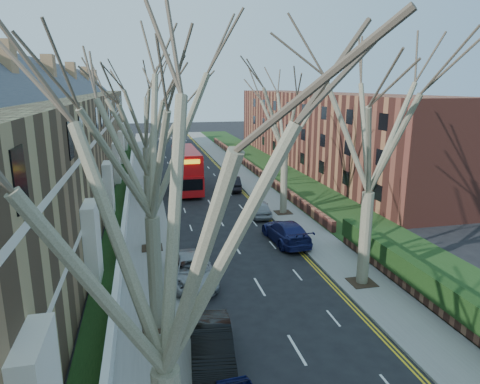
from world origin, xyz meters
TOP-DOWN VIEW (x-y plane):
  - pavement_left at (-6.00, 39.00)m, footprint 3.00×102.00m
  - pavement_right at (6.00, 39.00)m, footprint 3.00×102.00m
  - terrace_left at (-13.65, 31.00)m, footprint 9.70×78.00m
  - flats_right at (17.46, 43.00)m, footprint 13.97×54.00m
  - wall_hedge_right at (7.70, 2.00)m, footprint 0.70×24.00m
  - front_wall_left at (-7.65, 31.00)m, footprint 0.30×78.00m
  - grass_verge_right at (10.50, 39.00)m, footprint 6.00×102.00m
  - tree_left_near at (-5.70, -4.00)m, footprint 9.80×9.80m
  - tree_left_mid at (-5.70, 6.00)m, footprint 10.50×10.50m
  - tree_left_far at (-5.70, 16.00)m, footprint 10.15×10.15m
  - tree_left_dist at (-5.70, 28.00)m, footprint 10.50×10.50m
  - tree_right_mid at (5.70, 8.00)m, footprint 10.50×10.50m
  - tree_right_far at (5.70, 22.00)m, footprint 10.15×10.15m
  - double_decker_bus at (-1.54, 32.97)m, footprint 2.67×10.14m
  - car_left_mid at (-3.67, 2.86)m, footprint 2.07×4.87m
  - car_left_far at (-3.58, 10.49)m, footprint 2.60×5.40m
  - car_right_near at (3.69, 15.34)m, footprint 2.52×5.56m
  - car_right_mid at (3.53, 21.88)m, footprint 2.01×4.22m
  - car_right_far at (3.14, 31.73)m, footprint 1.99×4.68m

SIDE VIEW (x-z plane):
  - pavement_left at x=-6.00m, z-range 0.00..0.12m
  - pavement_right at x=6.00m, z-range 0.00..0.12m
  - grass_verge_right at x=10.50m, z-range 0.12..0.18m
  - front_wall_left at x=-7.65m, z-range 0.12..1.12m
  - car_right_mid at x=3.53m, z-range 0.00..1.39m
  - car_left_far at x=-3.58m, z-range 0.00..1.48m
  - car_right_far at x=3.14m, z-range 0.00..1.50m
  - car_left_mid at x=-3.67m, z-range 0.00..1.56m
  - car_right_near at x=3.69m, z-range 0.00..1.58m
  - wall_hedge_right at x=7.70m, z-range 0.22..2.02m
  - double_decker_bus at x=-1.54m, z-range -0.04..4.22m
  - flats_right at x=17.46m, z-range -0.02..9.98m
  - terrace_left at x=-13.65m, z-range -1.27..12.33m
  - tree_left_near at x=-5.70m, z-range 2.06..15.79m
  - tree_left_far at x=-5.70m, z-range 2.13..16.35m
  - tree_right_far at x=5.70m, z-range 2.13..16.35m
  - tree_left_mid at x=-5.70m, z-range 2.20..16.91m
  - tree_right_mid at x=5.70m, z-range 2.20..16.91m
  - tree_left_dist at x=-5.70m, z-range 2.20..16.91m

